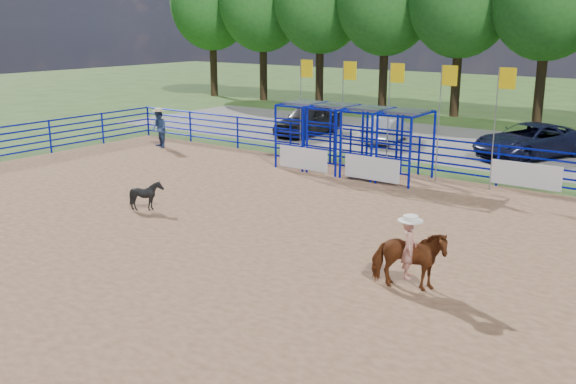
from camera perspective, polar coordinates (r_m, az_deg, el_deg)
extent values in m
plane|color=#426227|center=(16.74, -3.09, -4.82)|extent=(120.00, 120.00, 0.00)
cube|color=#926949|center=(16.73, -3.09, -4.79)|extent=(30.00, 20.00, 0.02)
cube|color=slate|center=(31.38, 16.86, 3.85)|extent=(40.00, 10.00, 0.01)
imported|color=brown|center=(14.04, 10.66, -5.90)|extent=(1.79, 1.23, 1.38)
imported|color=#A52D17|center=(13.76, 10.84, -2.44)|extent=(0.44, 0.55, 1.29)
cylinder|color=white|center=(13.58, 10.97, 0.28)|extent=(0.54, 0.54, 0.12)
imported|color=black|center=(20.16, -12.45, -0.29)|extent=(0.95, 0.87, 0.93)
imported|color=navy|center=(30.26, -11.39, 5.52)|extent=(1.04, 0.94, 1.74)
cylinder|color=tan|center=(30.13, -11.47, 7.15)|extent=(0.56, 0.56, 0.11)
imported|color=black|center=(33.29, 1.84, 6.43)|extent=(1.86, 4.52, 1.53)
imported|color=gray|center=(31.54, 8.84, 5.53)|extent=(1.74, 3.91, 1.25)
imported|color=black|center=(29.39, 20.63, 4.29)|extent=(4.33, 5.77, 1.46)
cube|color=white|center=(24.79, 1.35, 3.00)|extent=(2.20, 0.04, 0.85)
cube|color=white|center=(23.26, 7.45, 2.09)|extent=(2.20, 0.04, 0.85)
cube|color=white|center=(23.52, 20.37, 1.42)|extent=(2.40, 0.04, 0.85)
cylinder|color=#3F2B19|center=(51.90, -6.63, 11.14)|extent=(0.56, 0.56, 4.80)
cylinder|color=#3F2B19|center=(48.67, -2.20, 10.99)|extent=(0.56, 0.56, 4.80)
cylinder|color=#3F2B19|center=(45.76, 2.82, 10.74)|extent=(0.56, 0.56, 4.80)
cylinder|color=#3F2B19|center=(43.24, 8.47, 10.37)|extent=(0.56, 0.56, 4.80)
cylinder|color=#3F2B19|center=(41.17, 14.73, 9.83)|extent=(0.56, 0.56, 4.80)
cylinder|color=#3F2B19|center=(39.63, 21.53, 9.12)|extent=(0.56, 0.56, 4.80)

